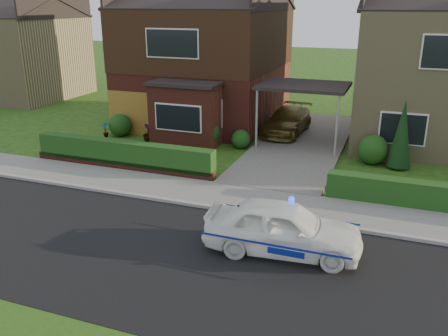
% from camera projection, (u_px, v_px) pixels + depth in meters
% --- Properties ---
extents(ground, '(120.00, 120.00, 0.00)m').
position_uv_depth(ground, '(210.00, 263.00, 11.77)').
color(ground, '#1C4512').
rests_on(ground, ground).
extents(road, '(60.00, 6.00, 0.02)m').
position_uv_depth(road, '(210.00, 263.00, 11.77)').
color(road, black).
rests_on(road, ground).
extents(kerb, '(60.00, 0.16, 0.12)m').
position_uv_depth(kerb, '(247.00, 213.00, 14.45)').
color(kerb, '#9E9993').
rests_on(kerb, ground).
extents(sidewalk, '(60.00, 2.00, 0.10)m').
position_uv_depth(sidewalk, '(257.00, 200.00, 15.38)').
color(sidewalk, slate).
rests_on(sidewalk, ground).
extents(driveway, '(3.80, 12.00, 0.12)m').
position_uv_depth(driveway, '(301.00, 144.00, 21.47)').
color(driveway, '#666059').
rests_on(driveway, ground).
extents(house_left, '(7.50, 9.53, 7.25)m').
position_uv_depth(house_left, '(206.00, 49.00, 24.70)').
color(house_left, maroon).
rests_on(house_left, ground).
extents(house_right, '(7.50, 8.06, 7.25)m').
position_uv_depth(house_right, '(448.00, 61.00, 21.02)').
color(house_right, tan).
rests_on(house_right, ground).
extents(carport_link, '(3.80, 3.00, 2.77)m').
position_uv_depth(carport_link, '(304.00, 87.00, 20.57)').
color(carport_link, black).
rests_on(carport_link, ground).
extents(garage_door, '(2.20, 0.10, 2.10)m').
position_uv_depth(garage_door, '(129.00, 113.00, 22.94)').
color(garage_door, brown).
rests_on(garage_door, ground).
extents(dwarf_wall, '(7.70, 0.25, 0.36)m').
position_uv_depth(dwarf_wall, '(122.00, 165.00, 18.31)').
color(dwarf_wall, maroon).
rests_on(dwarf_wall, ground).
extents(hedge_left, '(7.50, 0.55, 0.90)m').
position_uv_depth(hedge_left, '(125.00, 168.00, 18.50)').
color(hedge_left, '#123A14').
rests_on(hedge_left, ground).
extents(shrub_left_far, '(1.08, 1.08, 1.08)m').
position_uv_depth(shrub_left_far, '(120.00, 125.00, 22.79)').
color(shrub_left_far, '#123A14').
rests_on(shrub_left_far, ground).
extents(shrub_left_mid, '(1.32, 1.32, 1.32)m').
position_uv_depth(shrub_left_mid, '(205.00, 132.00, 21.09)').
color(shrub_left_mid, '#123A14').
rests_on(shrub_left_mid, ground).
extents(shrub_left_near, '(0.84, 0.84, 0.84)m').
position_uv_depth(shrub_left_near, '(241.00, 139.00, 20.91)').
color(shrub_left_near, '#123A14').
rests_on(shrub_left_near, ground).
extents(shrub_right_near, '(1.20, 1.20, 1.20)m').
position_uv_depth(shrub_right_near, '(373.00, 149.00, 18.83)').
color(shrub_right_near, '#123A14').
rests_on(shrub_right_near, ground).
extents(conifer_a, '(0.90, 0.90, 2.60)m').
position_uv_depth(conifer_a, '(402.00, 136.00, 18.09)').
color(conifer_a, black).
rests_on(conifer_a, ground).
extents(neighbour_left, '(6.50, 7.00, 5.20)m').
position_uv_depth(neighbour_left, '(22.00, 58.00, 31.64)').
color(neighbour_left, tan).
rests_on(neighbour_left, ground).
extents(police_car, '(3.69, 4.15, 1.53)m').
position_uv_depth(police_car, '(283.00, 228.00, 12.10)').
color(police_car, white).
rests_on(police_car, ground).
extents(driveway_car, '(1.88, 4.19, 1.19)m').
position_uv_depth(driveway_car, '(287.00, 121.00, 22.87)').
color(driveway_car, brown).
rests_on(driveway_car, driveway).
extents(potted_plant_a, '(0.45, 0.34, 0.80)m').
position_uv_depth(potted_plant_a, '(105.00, 130.00, 22.54)').
color(potted_plant_a, gray).
rests_on(potted_plant_a, ground).
extents(potted_plant_b, '(0.45, 0.42, 0.66)m').
position_uv_depth(potted_plant_b, '(204.00, 164.00, 18.02)').
color(potted_plant_b, gray).
rests_on(potted_plant_b, ground).
extents(potted_plant_c, '(0.51, 0.51, 0.85)m').
position_uv_depth(potted_plant_c, '(148.00, 133.00, 21.80)').
color(potted_plant_c, gray).
rests_on(potted_plant_c, ground).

